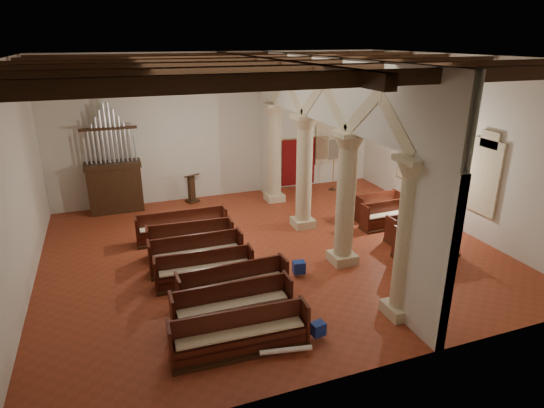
{
  "coord_description": "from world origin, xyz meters",
  "views": [
    {
      "loc": [
        -4.56,
        -12.53,
        6.55
      ],
      "look_at": [
        0.23,
        0.5,
        1.42
      ],
      "focal_mm": 30.0,
      "sensor_mm": 36.0,
      "label": 1
    }
  ],
  "objects": [
    {
      "name": "nave_pew_4",
      "position": [
        -2.49,
        -0.39,
        0.35
      ],
      "size": [
        2.76,
        0.75,
        1.05
      ],
      "rotation": [
        0.0,
        0.0,
        -0.02
      ],
      "color": "#382011",
      "rests_on": "floor"
    },
    {
      "name": "dossal_curtain",
      "position": [
        3.5,
        5.92,
        1.17
      ],
      "size": [
        1.8,
        0.07,
        2.17
      ],
      "color": "maroon",
      "rests_on": "floor"
    },
    {
      "name": "floor",
      "position": [
        0.0,
        0.0,
        0.0
      ],
      "size": [
        14.0,
        14.0,
        0.0
      ],
      "primitive_type": "plane",
      "color": "maroon",
      "rests_on": "ground"
    },
    {
      "name": "nave_pew_0",
      "position": [
        -2.35,
        -4.53,
        0.33
      ],
      "size": [
        3.09,
        0.78,
        1.0
      ],
      "rotation": [
        0.0,
        0.0,
        -0.04
      ],
      "color": "#382011",
      "rests_on": "floor"
    },
    {
      "name": "ceiling_beams",
      "position": [
        0.0,
        0.0,
        5.82
      ],
      "size": [
        13.8,
        11.8,
        0.3
      ],
      "primitive_type": null,
      "color": "#382011",
      "rests_on": "wall_back"
    },
    {
      "name": "pipe_organ",
      "position": [
        -4.5,
        5.5,
        1.37
      ],
      "size": [
        2.1,
        0.85,
        4.4
      ],
      "color": "#382011",
      "rests_on": "floor"
    },
    {
      "name": "aisle_pew_2",
      "position": [
        4.55,
        0.36,
        0.33
      ],
      "size": [
        1.87,
        0.71,
        0.97
      ],
      "rotation": [
        0.0,
        0.0,
        0.04
      ],
      "color": "#382011",
      "rests_on": "floor"
    },
    {
      "name": "hymnal_box_b",
      "position": [
        0.21,
        -1.82,
        0.27
      ],
      "size": [
        0.38,
        0.33,
        0.35
      ],
      "primitive_type": "cube",
      "rotation": [
        0.0,
        0.0,
        -0.14
      ],
      "color": "#161699",
      "rests_on": "floor"
    },
    {
      "name": "hymnal_box_c",
      "position": [
        -1.16,
        -0.0,
        0.25
      ],
      "size": [
        0.32,
        0.27,
        0.3
      ],
      "primitive_type": "cube",
      "rotation": [
        0.0,
        0.0,
        0.1
      ],
      "color": "navy",
      "rests_on": "floor"
    },
    {
      "name": "window_right_a",
      "position": [
        6.98,
        -1.5,
        2.2
      ],
      "size": [
        0.03,
        1.0,
        2.2
      ],
      "primitive_type": "cube",
      "color": "#367960",
      "rests_on": "wall_right"
    },
    {
      "name": "hymnal_box_a",
      "position": [
        -0.54,
        -4.66,
        0.25
      ],
      "size": [
        0.34,
        0.3,
        0.31
      ],
      "primitive_type": "cube",
      "rotation": [
        0.0,
        0.0,
        0.17
      ],
      "color": "#152097",
      "rests_on": "floor"
    },
    {
      "name": "wall_left",
      "position": [
        -7.0,
        0.0,
        3.0
      ],
      "size": [
        0.02,
        12.0,
        6.0
      ],
      "primitive_type": "cube",
      "color": "silver",
      "rests_on": "floor"
    },
    {
      "name": "nave_pew_1",
      "position": [
        -2.22,
        -3.42,
        0.34
      ],
      "size": [
        2.91,
        0.71,
        1.03
      ],
      "rotation": [
        0.0,
        0.0,
        -0.01
      ],
      "color": "#382011",
      "rests_on": "floor"
    },
    {
      "name": "aisle_pew_3",
      "position": [
        4.77,
        1.21,
        0.34
      ],
      "size": [
        1.84,
        0.76,
        1.01
      ],
      "rotation": [
        0.0,
        0.0,
        0.05
      ],
      "color": "#382011",
      "rests_on": "floor"
    },
    {
      "name": "nave_pew_5",
      "position": [
        -2.48,
        0.59,
        0.36
      ],
      "size": [
        2.72,
        0.87,
        1.08
      ],
      "rotation": [
        0.0,
        0.0,
        -0.06
      ],
      "color": "#382011",
      "rests_on": "floor"
    },
    {
      "name": "tube_heater_a",
      "position": [
        -1.47,
        -5.0,
        0.16
      ],
      "size": [
        1.15,
        0.33,
        0.11
      ],
      "primitive_type": "cylinder",
      "rotation": [
        0.0,
        1.57,
        -0.19
      ],
      "color": "white",
      "rests_on": "floor"
    },
    {
      "name": "processional_banner",
      "position": [
        4.78,
        4.91,
        0.82
      ],
      "size": [
        0.57,
        0.73,
        2.51
      ],
      "rotation": [
        0.0,
        0.0,
        0.09
      ],
      "color": "#382011",
      "rests_on": "floor"
    },
    {
      "name": "wall_back",
      "position": [
        0.0,
        6.0,
        3.0
      ],
      "size": [
        14.0,
        0.02,
        6.0
      ],
      "primitive_type": "cube",
      "color": "silver",
      "rests_on": "floor"
    },
    {
      "name": "ceiling",
      "position": [
        0.0,
        0.0,
        6.0
      ],
      "size": [
        14.0,
        14.0,
        0.0
      ],
      "primitive_type": "plane",
      "rotation": [
        3.14,
        0.0,
        0.0
      ],
      "color": "black",
      "rests_on": "wall_back"
    },
    {
      "name": "window_right_b",
      "position": [
        6.98,
        2.5,
        2.2
      ],
      "size": [
        0.03,
        1.0,
        2.2
      ],
      "primitive_type": "cube",
      "color": "#367960",
      "rests_on": "wall_right"
    },
    {
      "name": "lectern",
      "position": [
        -1.51,
        5.49,
        0.53
      ],
      "size": [
        0.63,
        0.66,
        1.27
      ],
      "rotation": [
        0.0,
        0.0,
        0.39
      ],
      "color": "#3A2312",
      "rests_on": "floor"
    },
    {
      "name": "window_back",
      "position": [
        5.0,
        5.98,
        2.2
      ],
      "size": [
        1.0,
        0.03,
        2.2
      ],
      "primitive_type": "cube",
      "color": "#367960",
      "rests_on": "wall_back"
    },
    {
      "name": "nave_pew_3",
      "position": [
        -2.45,
        -1.32,
        0.31
      ],
      "size": [
        2.77,
        0.75,
        0.95
      ],
      "rotation": [
        0.0,
        0.0,
        -0.04
      ],
      "color": "#382011",
      "rests_on": "floor"
    },
    {
      "name": "nave_pew_2",
      "position": [
        -1.95,
        -2.56,
        0.35
      ],
      "size": [
        2.91,
        0.8,
        1.06
      ],
      "rotation": [
        0.0,
        0.0,
        0.03
      ],
      "color": "#382011",
      "rests_on": "floor"
    },
    {
      "name": "nave_pew_6",
      "position": [
        -2.53,
        1.84,
        0.33
      ],
      "size": [
        3.06,
        0.73,
        1.02
      ],
      "rotation": [
        0.0,
        0.0,
        -0.02
      ],
      "color": "#382011",
      "rests_on": "floor"
    },
    {
      "name": "wall_right",
      "position": [
        7.0,
        0.0,
        3.0
      ],
      "size": [
        0.02,
        12.0,
        6.0
      ],
      "primitive_type": "cube",
      "color": "silver",
      "rests_on": "floor"
    },
    {
      "name": "aisle_pew_0",
      "position": [
        4.45,
        -2.08,
        0.37
      ],
      "size": [
        2.12,
        0.81,
        1.09
      ],
      "rotation": [
        0.0,
        0.0,
        -0.04
      ],
      "color": "#382011",
      "rests_on": "floor"
    },
    {
      "name": "wall_front",
      "position": [
        0.0,
        -6.0,
        3.0
      ],
      "size": [
        14.0,
        0.02,
        6.0
      ],
      "primitive_type": "cube",
      "color": "silver",
      "rests_on": "floor"
    },
    {
      "name": "aisle_pew_1",
      "position": [
        4.68,
        -0.88,
        0.32
      ],
      "size": [
        1.61,
        0.66,
        0.95
      ],
      "rotation": [
        0.0,
        0.0,
        0.02
      ],
      "color": "#382011",
      "rests_on": "floor"
    },
    {
      "name": "tube_heater_b",
      "position": [
        -1.92,
        -2.94,
        0.16
      ],
      "size": [
        0.99,
        0.31,
        0.1
      ],
      "primitive_type": "cylinder",
      "rotation": [
        0.0,
        1.57,
        0.21
      ],
      "color": "white",
      "rests_on": "floor"
    },
    {
      "name": "arcade",
      "position": [
        1.8,
        0.0,
        3.56
      ],
      "size": [
        0.9,
        11.9,
        6.0
      ],
      "color": "beige",
      "rests_on": "floor"
    }
  ]
}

